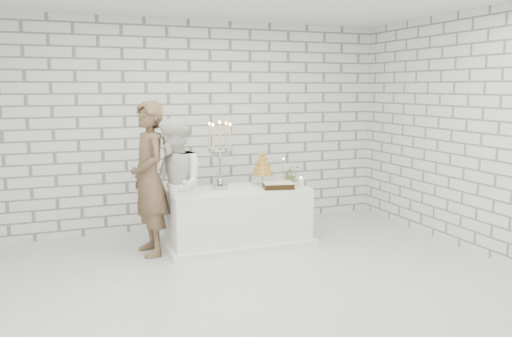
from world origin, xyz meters
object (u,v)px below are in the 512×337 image
bride (174,187)px  candelabra (220,155)px  cake_table (238,217)px  croquembouche (262,168)px  groom (149,179)px

bride → candelabra: bride is taller
cake_table → bride: bearing=-170.3°
croquembouche → bride: bearing=-166.6°
candelabra → cake_table: bearing=-15.2°
cake_table → croquembouche: bearing=20.9°
bride → groom: bearing=-124.5°
cake_table → groom: bearing=178.5°
cake_table → croquembouche: (0.41, 0.15, 0.60)m
groom → candelabra: groom is taller
cake_table → groom: 1.27m
candelabra → bride: bearing=-162.2°
bride → candelabra: size_ratio=1.94×
groom → croquembouche: size_ratio=4.13×
groom → croquembouche: groom is taller
cake_table → candelabra: candelabra is taller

